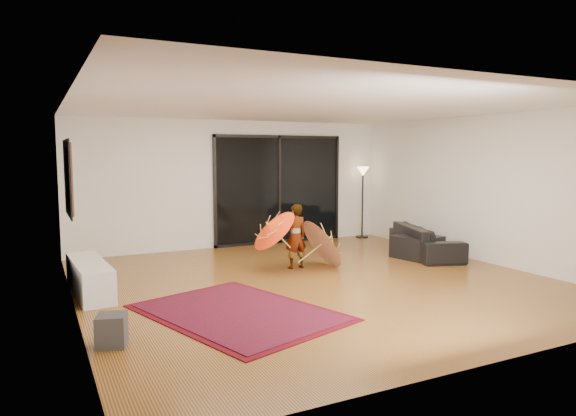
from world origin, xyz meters
TOP-DOWN VIEW (x-y plane):
  - floor at (0.00, 0.00)m, footprint 7.00×7.00m
  - ceiling at (0.00, 0.00)m, footprint 7.00×7.00m
  - wall_back at (0.00, 3.50)m, footprint 7.00×0.00m
  - wall_front at (0.00, -3.50)m, footprint 7.00×0.00m
  - wall_left at (-3.50, 0.00)m, footprint 0.00×7.00m
  - wall_right at (3.50, 0.00)m, footprint 0.00×7.00m
  - sliding_door at (1.00, 3.47)m, footprint 3.06×0.07m
  - painting at (-3.46, 1.00)m, footprint 0.04×1.28m
  - media_console at (-3.25, 0.84)m, footprint 0.52×1.71m
  - speaker at (-3.25, -1.42)m, footprint 0.37×0.37m
  - persian_rug at (-1.68, -0.97)m, footprint 2.51×2.98m
  - sofa at (2.95, 0.87)m, footprint 1.41×2.18m
  - ottoman at (2.64, 0.75)m, footprint 0.89×0.89m
  - floor_lamp at (3.10, 3.25)m, footprint 0.29×0.29m
  - child at (0.13, 0.98)m, footprint 0.42×0.28m
  - parasol_orange at (-0.42, 0.93)m, footprint 0.74×0.87m
  - parasol_white at (0.73, 0.83)m, footprint 0.68×0.98m

SIDE VIEW (x-z plane):
  - floor at x=0.00m, z-range 0.00..0.00m
  - persian_rug at x=-1.68m, z-range 0.00..0.02m
  - speaker at x=-3.25m, z-range 0.00..0.33m
  - ottoman at x=2.64m, z-range 0.00..0.43m
  - media_console at x=-3.25m, z-range 0.00..0.47m
  - sofa at x=2.95m, z-range 0.00..0.59m
  - parasol_white at x=0.73m, z-range 0.01..1.00m
  - child at x=0.13m, z-range 0.00..1.13m
  - parasol_orange at x=-0.42m, z-range 0.29..1.18m
  - sliding_door at x=1.00m, z-range 0.00..2.40m
  - floor_lamp at x=3.10m, z-range 0.49..2.18m
  - wall_back at x=0.00m, z-range -2.15..4.85m
  - wall_front at x=0.00m, z-range -2.15..4.85m
  - wall_left at x=-3.50m, z-range -2.15..4.85m
  - wall_right at x=3.50m, z-range -2.15..4.85m
  - painting at x=-3.46m, z-range 1.11..2.19m
  - ceiling at x=0.00m, z-range 2.70..2.70m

